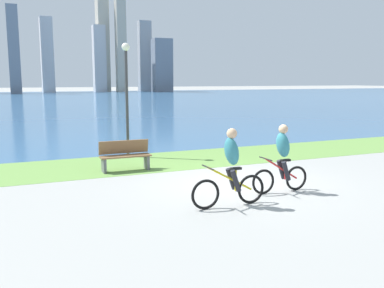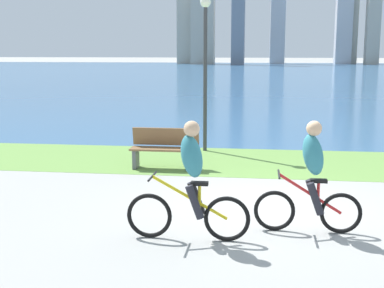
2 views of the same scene
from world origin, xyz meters
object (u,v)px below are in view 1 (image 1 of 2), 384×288
at_px(cyclist_lead, 231,168).
at_px(lamppost_tall, 127,83).
at_px(bench_near_path, 125,156).
at_px(cyclist_trailing, 282,158).

distance_m(cyclist_lead, lamppost_tall, 6.87).
bearing_deg(cyclist_lead, bench_near_path, 104.88).
distance_m(cyclist_trailing, bench_near_path, 4.83).
xyz_separation_m(cyclist_lead, cyclist_trailing, (1.68, 0.54, -0.01)).
bearing_deg(bench_near_path, cyclist_lead, -75.12).
xyz_separation_m(bench_near_path, lamppost_tall, (0.66, 2.22, 2.12)).
height_order(bench_near_path, lamppost_tall, lamppost_tall).
xyz_separation_m(cyclist_trailing, bench_near_path, (-2.85, 3.88, -0.38)).
bearing_deg(cyclist_trailing, lamppost_tall, 109.76).
relative_size(cyclist_lead, bench_near_path, 1.16).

